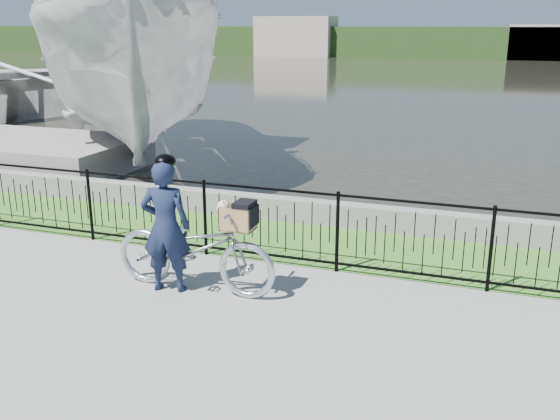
% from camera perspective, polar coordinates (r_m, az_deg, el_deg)
% --- Properties ---
extents(ground, '(120.00, 120.00, 0.00)m').
position_cam_1_polar(ground, '(7.67, -5.24, -8.94)').
color(ground, gray).
rests_on(ground, ground).
extents(grass_strip, '(60.00, 2.00, 0.01)m').
position_cam_1_polar(grass_strip, '(9.91, 1.01, -2.80)').
color(grass_strip, '#3B7324').
rests_on(grass_strip, ground).
extents(water, '(120.00, 120.00, 0.00)m').
position_cam_1_polar(water, '(39.51, 15.43, 11.31)').
color(water, black).
rests_on(water, ground).
extents(quay_wall, '(60.00, 0.30, 0.40)m').
position_cam_1_polar(quay_wall, '(10.75, 2.70, -0.13)').
color(quay_wall, slate).
rests_on(quay_wall, ground).
extents(fence, '(14.00, 0.06, 1.15)m').
position_cam_1_polar(fence, '(8.83, -1.04, -1.35)').
color(fence, black).
rests_on(fence, ground).
extents(far_treeline, '(120.00, 6.00, 3.00)m').
position_cam_1_polar(far_treeline, '(66.35, 17.48, 14.40)').
color(far_treeline, '#233E17').
rests_on(far_treeline, ground).
extents(far_building_left, '(8.00, 4.00, 4.00)m').
position_cam_1_polar(far_building_left, '(67.60, 1.47, 15.59)').
color(far_building_left, '#A49484').
rests_on(far_building_left, ground).
extents(far_building_right, '(6.00, 3.00, 3.20)m').
position_cam_1_polar(far_building_right, '(64.86, 22.87, 13.94)').
color(far_building_right, '#A49484').
rests_on(far_building_right, ground).
extents(bicycle_rig, '(2.20, 0.77, 1.27)m').
position_cam_1_polar(bicycle_rig, '(8.01, -7.77, -3.37)').
color(bicycle_rig, '#B8BEC5').
rests_on(bicycle_rig, ground).
extents(cyclist, '(0.70, 0.54, 1.78)m').
position_cam_1_polar(cyclist, '(7.97, -10.42, -1.33)').
color(cyclist, '#131C36').
rests_on(cyclist, ground).
extents(boat_near, '(9.29, 11.36, 6.00)m').
position_cam_1_polar(boat_near, '(16.22, -13.08, 12.32)').
color(boat_near, '#BABABA').
rests_on(boat_near, water).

